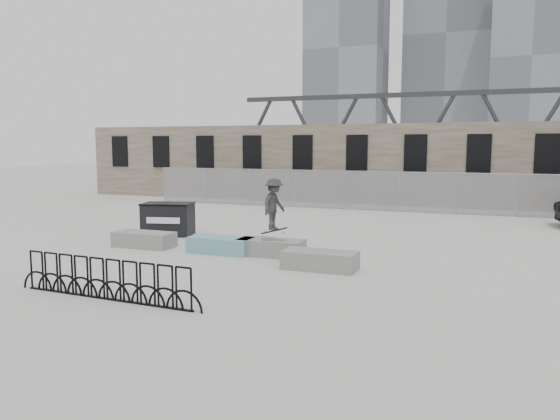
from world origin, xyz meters
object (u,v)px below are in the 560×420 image
(planter_far_left, at_px, (144,239))
(planter_offset, at_px, (320,259))
(dumpster, at_px, (168,219))
(bike_rack, at_px, (105,280))
(planter_center_left, at_px, (221,244))
(planter_center_right, at_px, (271,247))
(skateboarder, at_px, (274,204))

(planter_far_left, height_order, planter_offset, same)
(planter_far_left, relative_size, dumpster, 0.98)
(dumpster, distance_m, bike_rack, 8.54)
(planter_center_left, xyz_separation_m, bike_rack, (0.05, -5.51, 0.17))
(planter_far_left, xyz_separation_m, dumpster, (-0.58, 2.34, 0.34))
(dumpster, bearing_deg, planter_offset, -39.91)
(planter_far_left, xyz_separation_m, planter_center_left, (2.82, 0.03, 0.00))
(planter_far_left, relative_size, planter_center_right, 1.00)
(planter_far_left, relative_size, skateboarder, 1.18)
(planter_center_left, height_order, bike_rack, bike_rack)
(planter_offset, bearing_deg, skateboarder, 148.77)
(planter_far_left, distance_m, dumpster, 2.43)
(planter_far_left, bearing_deg, planter_center_right, 2.60)
(planter_center_left, xyz_separation_m, planter_offset, (3.54, -1.03, 0.00))
(dumpster, xyz_separation_m, bike_rack, (3.45, -7.82, -0.17))
(planter_center_left, height_order, planter_offset, same)
(planter_far_left, xyz_separation_m, planter_offset, (6.37, -1.00, 0.00))
(planter_center_right, bearing_deg, planter_offset, -32.01)
(planter_center_left, distance_m, dumpster, 4.12)
(planter_center_left, height_order, planter_center_right, same)
(planter_center_left, distance_m, skateboarder, 2.21)
(dumpster, bearing_deg, planter_center_left, -48.38)
(dumpster, xyz_separation_m, skateboarder, (5.17, -2.27, 0.98))
(planter_center_right, distance_m, dumpster, 5.46)
(dumpster, relative_size, skateboarder, 1.21)
(planter_far_left, xyz_separation_m, planter_center_right, (4.44, 0.20, 0.00))
(dumpster, distance_m, skateboarder, 5.73)
(planter_center_left, relative_size, skateboarder, 1.18)
(dumpster, relative_size, bike_rack, 0.41)
(planter_offset, relative_size, bike_rack, 0.41)
(planter_far_left, bearing_deg, skateboarder, 0.85)
(planter_far_left, distance_m, planter_offset, 6.44)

